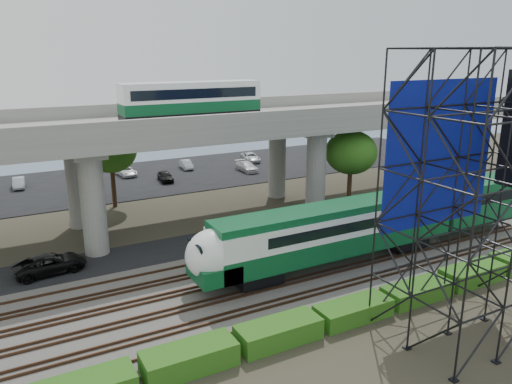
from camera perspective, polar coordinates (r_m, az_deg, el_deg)
ground at (r=32.69m, az=4.78°, el=-11.32°), size 140.00×140.00×0.00m
ballast_bed at (r=34.15m, az=2.93°, el=-9.85°), size 90.00×12.00×0.20m
service_road at (r=41.07m, az=-3.25°, el=-5.40°), size 90.00×5.00×0.08m
parking_lot at (r=62.22m, az=-12.52°, el=1.62°), size 90.00×18.00×0.08m
harbor_water at (r=83.18m, az=-16.78°, el=4.83°), size 140.00×40.00×0.03m
rail_tracks at (r=34.08m, az=2.94°, el=-9.58°), size 90.00×9.52×0.16m
commuter_train at (r=36.78m, az=11.97°, el=-3.58°), size 29.30×3.06×4.30m
overpass at (r=43.84m, az=-6.56°, el=6.96°), size 80.00×12.00×12.40m
scaffold_tower at (r=28.48m, az=24.48°, el=-0.70°), size 9.36×6.36×15.00m
hedge_strip at (r=29.93m, az=11.08°, el=-13.09°), size 34.60×1.80×1.20m
trees at (r=43.01m, az=-12.25°, el=2.95°), size 40.94×16.94×7.69m
suv at (r=37.52m, az=-22.46°, el=-7.59°), size 5.03×2.79×1.33m
parked_cars at (r=61.69m, az=-11.72°, el=2.15°), size 35.52×9.60×1.28m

